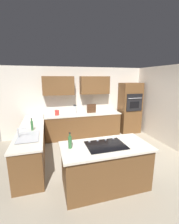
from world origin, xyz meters
The scene contains 17 objects.
ground_plane centered at (0.00, 0.00, 0.00)m, with size 14.00×14.00×0.00m, color #9E937F.
wall_back centered at (0.07, -2.05, 1.45)m, with size 6.00×0.44×2.60m.
wall_left centered at (-2.45, -0.30, 1.30)m, with size 0.10×4.00×2.60m, color silver.
lower_cabinets_back centered at (0.10, -1.72, 0.43)m, with size 2.80×0.60×0.86m, color brown.
countertop_back centered at (0.10, -1.72, 0.88)m, with size 2.84×0.64×0.04m, color silver.
lower_cabinets_side centered at (1.82, -0.55, 0.43)m, with size 0.60×2.90×0.86m, color brown.
countertop_side centered at (1.82, -0.55, 0.88)m, with size 0.64×2.94×0.04m, color silver.
island_base centered at (0.31, 1.05, 0.43)m, with size 1.68×0.82×0.86m, color brown.
island_top centered at (0.31, 1.05, 0.88)m, with size 1.76×0.90×0.04m, color silver.
wall_oven centered at (-1.85, -1.72, 1.01)m, with size 0.80×0.66×2.01m.
sink_unit centered at (1.83, 0.18, 0.92)m, with size 0.46×0.70×0.23m.
cooktop centered at (0.31, 1.04, 0.91)m, with size 0.76×0.56×0.03m.
blender centered at (0.40, -1.75, 1.05)m, with size 0.15×0.15×0.34m.
spice_rack centered at (-0.25, -1.80, 1.06)m, with size 0.34×0.11×0.33m.
kettle centered at (1.05, -1.75, 0.99)m, with size 0.15×0.15×0.18m, color red.
dish_soap_bottle centered at (1.77, -0.30, 1.03)m, with size 0.06×0.06×0.31m.
oil_bottle centered at (1.00, 0.97, 1.03)m, with size 0.07×0.07×0.31m.
Camera 1 is at (1.37, 3.61, 2.20)m, focal length 24.19 mm.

